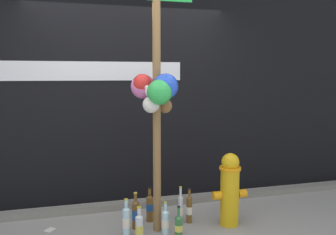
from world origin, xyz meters
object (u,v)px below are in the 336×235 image
bottle_0 (126,221)px  bottle_1 (139,226)px  bottle_7 (179,225)px  bottle_4 (165,221)px  memorial_post (156,77)px  bottle_6 (136,214)px  bottle_3 (189,209)px  bottle_2 (150,207)px  bottle_5 (180,208)px  fire_hydrant (230,189)px

bottle_0 → bottle_1: (0.12, -0.07, -0.04)m
bottle_7 → bottle_4: bearing=141.1°
bottle_1 → bottle_4: bearing=7.2°
memorial_post → bottle_6: size_ratio=7.03×
bottle_3 → bottle_0: bearing=-168.2°
bottle_2 → bottle_3: bearing=-18.8°
bottle_5 → bottle_3: bearing=-19.4°
bottle_1 → bottle_3: bearing=20.5°
bottle_0 → bottle_5: 0.66m
bottle_5 → bottle_4: bearing=-136.1°
bottle_0 → bottle_4: 0.41m
bottle_1 → bottle_4: (0.28, 0.04, 0.00)m
bottle_3 → bottle_7: bottle_3 is taller
bottle_2 → bottle_3: same height
bottle_0 → bottle_6: bottle_6 is taller
fire_hydrant → bottle_7: 0.70m
bottle_2 → bottle_4: bearing=-73.6°
fire_hydrant → bottle_1: fire_hydrant is taller
memorial_post → bottle_6: bearing=150.8°
fire_hydrant → bottle_6: (-1.02, 0.16, -0.24)m
fire_hydrant → bottle_0: fire_hydrant is taller
bottle_4 → bottle_6: 0.34m
bottle_7 → bottle_3: bearing=54.0°
fire_hydrant → bottle_0: size_ratio=2.03×
bottle_2 → fire_hydrant: bearing=-20.0°
bottle_5 → bottle_0: bearing=-163.7°
bottle_4 → bottle_6: bearing=146.6°
bottle_4 → bottle_2: bearing=106.4°
bottle_0 → bottle_3: (0.73, 0.15, -0.00)m
bottle_2 → memorial_post: bearing=-85.6°
bottle_0 → bottle_7: 0.54m
bottle_5 → bottle_6: bearing=-175.9°
bottle_1 → bottle_6: bottle_6 is taller
memorial_post → bottle_5: (0.31, 0.15, -1.46)m
bottle_6 → bottle_7: (0.40, -0.28, -0.05)m
bottle_1 → bottle_5: 0.57m
bottle_0 → bottle_7: size_ratio=1.25×
fire_hydrant → bottle_2: size_ratio=2.02×
bottle_0 → bottle_5: bottle_5 is taller
bottle_0 → bottle_1: size_ratio=1.20×
bottle_4 → bottle_3: bearing=30.5°
memorial_post → bottle_0: bearing=-173.9°
memorial_post → bottle_3: 1.52m
bottle_3 → bottle_2: bearing=161.2°
memorial_post → fire_hydrant: memorial_post is taller
bottle_2 → bottle_5: (0.33, -0.11, -0.00)m
bottle_3 → bottle_7: (-0.21, -0.28, -0.05)m
bottle_0 → memorial_post: bearing=6.1°
bottle_4 → bottle_7: bottle_4 is taller
bottle_5 → fire_hydrant: bearing=-20.9°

